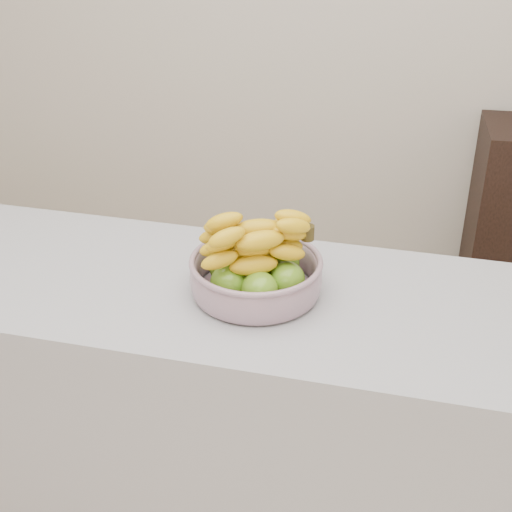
% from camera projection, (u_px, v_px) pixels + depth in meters
% --- Properties ---
extents(counter, '(2.00, 0.60, 0.90)m').
position_uv_depth(counter, '(225.00, 427.00, 1.95)').
color(counter, '#A4A4AC').
rests_on(counter, ground).
extents(fruit_bowl, '(0.32, 0.32, 0.19)m').
position_uv_depth(fruit_bowl, '(256.00, 270.00, 1.68)').
color(fruit_bowl, '#9CADBC').
rests_on(fruit_bowl, counter).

